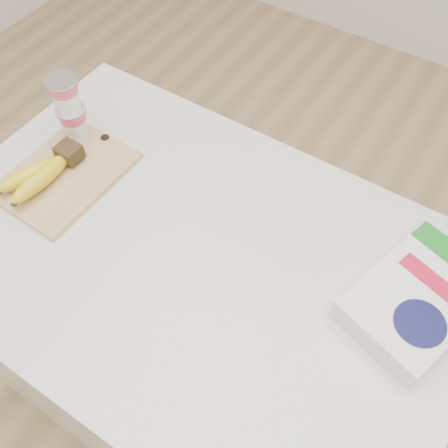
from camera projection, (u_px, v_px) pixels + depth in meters
name	position (u px, v px, depth m)	size (l,w,h in m)	color
table	(200.00, 334.00, 1.28)	(1.06, 0.70, 0.79)	silver
cutting_board	(66.00, 174.00, 1.07)	(0.20, 0.27, 0.01)	tan
bananas	(42.00, 172.00, 1.03)	(0.09, 0.19, 0.06)	#382816
yogurt_stack	(69.00, 107.00, 1.05)	(0.07, 0.07, 0.16)	white
cereal_box	(418.00, 299.00, 0.87)	(0.24, 0.30, 0.06)	white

